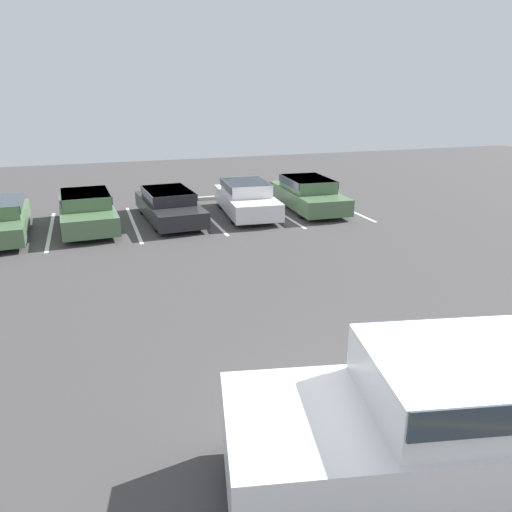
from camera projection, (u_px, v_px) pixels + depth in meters
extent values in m
plane|color=#423F3F|center=(429.00, 452.00, 6.73)|extent=(60.00, 60.00, 0.00)
cube|color=white|center=(50.00, 230.00, 17.19)|extent=(0.12, 5.28, 0.01)
cube|color=white|center=(134.00, 224.00, 18.04)|extent=(0.12, 5.28, 0.01)
cube|color=white|center=(209.00, 217.00, 18.90)|extent=(0.12, 5.28, 0.01)
cube|color=white|center=(278.00, 212.00, 19.76)|extent=(0.12, 5.28, 0.01)
cube|color=white|center=(342.00, 207.00, 20.61)|extent=(0.12, 5.28, 0.01)
cube|color=white|center=(480.00, 434.00, 5.98)|extent=(6.39, 3.20, 0.92)
cube|color=white|center=(464.00, 379.00, 5.70)|extent=(2.53, 2.24, 0.63)
cube|color=#2D3842|center=(466.00, 368.00, 5.65)|extent=(2.50, 2.29, 0.35)
cylinder|color=black|center=(314.00, 423.00, 6.63)|extent=(0.92, 0.51, 0.87)
cylinder|color=#ADADB2|center=(314.00, 423.00, 6.63)|extent=(0.54, 0.44, 0.48)
cylinder|color=black|center=(22.00, 235.00, 15.51)|extent=(0.24, 0.63, 0.62)
cylinder|color=#ADADB2|center=(22.00, 235.00, 15.51)|extent=(0.23, 0.35, 0.34)
cylinder|color=black|center=(26.00, 216.00, 17.88)|extent=(0.24, 0.63, 0.62)
cylinder|color=#ADADB2|center=(26.00, 216.00, 17.88)|extent=(0.23, 0.35, 0.34)
cube|color=#4C6B47|center=(87.00, 214.00, 17.40)|extent=(1.96, 4.56, 0.62)
cube|color=#4C6B47|center=(85.00, 199.00, 17.31)|extent=(1.65, 2.40, 0.44)
cube|color=#2D3842|center=(85.00, 196.00, 17.28)|extent=(1.72, 2.36, 0.27)
cylinder|color=black|center=(114.00, 226.00, 16.56)|extent=(0.24, 0.66, 0.65)
cylinder|color=#ADADB2|center=(114.00, 226.00, 16.56)|extent=(0.24, 0.37, 0.36)
cylinder|color=black|center=(65.00, 230.00, 16.04)|extent=(0.24, 0.66, 0.65)
cylinder|color=#ADADB2|center=(65.00, 230.00, 16.04)|extent=(0.24, 0.37, 0.36)
cylinder|color=black|center=(107.00, 209.00, 18.87)|extent=(0.24, 0.66, 0.65)
cylinder|color=#ADADB2|center=(107.00, 209.00, 18.87)|extent=(0.24, 0.37, 0.36)
cylinder|color=black|center=(64.00, 212.00, 18.35)|extent=(0.24, 0.66, 0.65)
cylinder|color=#ADADB2|center=(64.00, 212.00, 18.35)|extent=(0.24, 0.37, 0.36)
cube|color=#232326|center=(169.00, 209.00, 18.39)|extent=(2.01, 4.75, 0.55)
cube|color=#232326|center=(168.00, 195.00, 18.32)|extent=(1.67, 2.51, 0.41)
cube|color=#2D3842|center=(168.00, 193.00, 18.29)|extent=(1.73, 2.46, 0.25)
cylinder|color=black|center=(199.00, 219.00, 17.51)|extent=(0.27, 0.61, 0.60)
cylinder|color=#ADADB2|center=(199.00, 219.00, 17.51)|extent=(0.27, 0.34, 0.33)
cylinder|color=black|center=(157.00, 223.00, 16.99)|extent=(0.27, 0.61, 0.60)
cylinder|color=#ADADB2|center=(157.00, 223.00, 16.99)|extent=(0.27, 0.34, 0.33)
cylinder|color=black|center=(180.00, 203.00, 19.88)|extent=(0.27, 0.61, 0.60)
cylinder|color=#ADADB2|center=(180.00, 203.00, 19.88)|extent=(0.27, 0.34, 0.33)
cylinder|color=black|center=(143.00, 206.00, 19.36)|extent=(0.27, 0.61, 0.60)
cylinder|color=#ADADB2|center=(143.00, 206.00, 19.36)|extent=(0.27, 0.34, 0.33)
cube|color=silver|center=(246.00, 202.00, 19.24)|extent=(2.09, 4.52, 0.63)
cube|color=silver|center=(246.00, 187.00, 19.15)|extent=(1.72, 2.40, 0.46)
cube|color=#2D3842|center=(246.00, 185.00, 19.12)|extent=(1.78, 2.36, 0.28)
cylinder|color=black|center=(274.00, 213.00, 18.30)|extent=(0.27, 0.66, 0.64)
cylinder|color=#ADADB2|center=(274.00, 213.00, 18.30)|extent=(0.26, 0.37, 0.35)
cylinder|color=black|center=(234.00, 215.00, 17.95)|extent=(0.27, 0.66, 0.64)
cylinder|color=#ADADB2|center=(234.00, 215.00, 17.95)|extent=(0.26, 0.37, 0.35)
cylinder|color=black|center=(257.00, 198.00, 20.64)|extent=(0.27, 0.66, 0.64)
cylinder|color=#ADADB2|center=(257.00, 198.00, 20.64)|extent=(0.26, 0.37, 0.35)
cylinder|color=black|center=(221.00, 200.00, 20.30)|extent=(0.27, 0.66, 0.64)
cylinder|color=#ADADB2|center=(221.00, 200.00, 20.30)|extent=(0.26, 0.37, 0.35)
cube|color=#4C6B47|center=(308.00, 197.00, 20.13)|extent=(2.05, 4.78, 0.62)
cube|color=#4C6B47|center=(308.00, 184.00, 20.04)|extent=(1.71, 2.52, 0.47)
cube|color=#2D3842|center=(308.00, 181.00, 20.01)|extent=(1.78, 2.48, 0.28)
cylinder|color=black|center=(339.00, 208.00, 19.14)|extent=(0.26, 0.61, 0.60)
cylinder|color=#ADADB2|center=(339.00, 208.00, 19.14)|extent=(0.25, 0.34, 0.33)
cylinder|color=black|center=(302.00, 210.00, 18.74)|extent=(0.26, 0.61, 0.60)
cylinder|color=#ADADB2|center=(302.00, 210.00, 18.74)|extent=(0.25, 0.34, 0.33)
cylinder|color=black|center=(313.00, 194.00, 21.62)|extent=(0.26, 0.61, 0.60)
cylinder|color=#ADADB2|center=(313.00, 194.00, 21.62)|extent=(0.25, 0.34, 0.33)
cylinder|color=black|center=(279.00, 196.00, 21.23)|extent=(0.26, 0.61, 0.60)
cylinder|color=#ADADB2|center=(279.00, 196.00, 21.23)|extent=(0.25, 0.34, 0.33)
cube|color=#B7B2A8|center=(205.00, 198.00, 21.85)|extent=(1.78, 0.20, 0.14)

